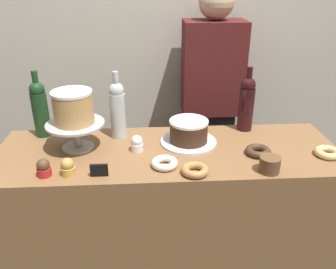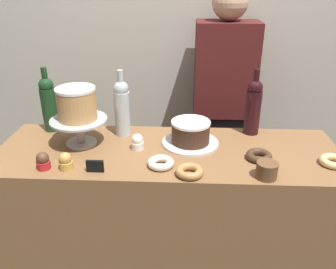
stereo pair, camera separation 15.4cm
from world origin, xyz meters
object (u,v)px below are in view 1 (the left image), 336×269
Objects in this scene: cupcake_vanilla at (137,144)px; cake_stand_pedestal at (76,131)px; white_layer_cake at (73,107)px; wine_bottle_dark_red at (247,103)px; donut_sugar at (165,163)px; donut_maple at (195,170)px; cookie_stack at (270,165)px; barista_figure at (210,112)px; price_sign_chalkboard at (99,170)px; donut_chocolate at (258,151)px; chocolate_round_cake at (189,131)px; wine_bottle_clear at (118,109)px; wine_bottle_green at (40,108)px; cupcake_chocolate at (44,168)px; donut_glazed at (328,152)px; cupcake_caramel at (68,167)px.

cake_stand_pedestal is at bearing 172.33° from cupcake_vanilla.
wine_bottle_dark_red is at bearing 11.47° from white_layer_cake.
donut_sugar is at bearing -52.23° from cupcake_vanilla.
cookie_stack is (0.30, -0.00, 0.02)m from donut_maple.
wine_bottle_dark_red is at bearing -77.18° from barista_figure.
donut_maple is 0.38m from price_sign_chalkboard.
donut_chocolate is at bearing 25.66° from donut_maple.
wine_bottle_clear reaches higher than chocolate_round_cake.
cookie_stack is 0.68m from price_sign_chalkboard.
chocolate_round_cake is at bearing -110.09° from barista_figure.
wine_bottle_green reaches higher than donut_sugar.
donut_maple is (0.60, -0.02, -0.02)m from cupcake_chocolate.
donut_maple is (-0.30, -0.14, 0.00)m from donut_chocolate.
chocolate_round_cake is 2.15× the size of cookie_stack.
donut_sugar is 1.00× the size of donut_maple.
donut_sugar is at bearing 151.82° from donut_maple.
wine_bottle_dark_red is at bearing 24.23° from chocolate_round_cake.
wine_bottle_green is at bearing 167.25° from donut_glazed.
chocolate_round_cake is 0.47m from price_sign_chalkboard.
cupcake_chocolate is (-0.27, -0.35, -0.11)m from wine_bottle_clear.
cookie_stack is (0.30, -0.28, -0.03)m from chocolate_round_cake.
wine_bottle_dark_red is at bearing 39.43° from donut_sugar.
cookie_stack is at bearing -158.94° from donut_glazed.
cupcake_vanilla is at bearing -7.67° from cake_stand_pedestal.
wine_bottle_dark_red is at bearing 53.31° from donut_maple.
barista_figure is at bearing 41.45° from wine_bottle_clear.
price_sign_chalkboard is at bearing -51.52° from wine_bottle_green.
donut_glazed is at bearing -7.13° from white_layer_cake.
wine_bottle_green reaches higher than donut_chocolate.
chocolate_round_cake is 0.66m from cupcake_chocolate.
barista_figure is (0.21, 0.56, -0.14)m from chocolate_round_cake.
cupcake_caramel is (0.00, -0.23, -0.05)m from cake_stand_pedestal.
barista_figure reaches higher than cake_stand_pedestal.
cookie_stack is at bearing -17.49° from cake_stand_pedestal.
wine_bottle_dark_red is 2.91× the size of donut_chocolate.
price_sign_chalkboard reaches higher than donut_chocolate.
cupcake_vanilla is (0.09, -0.16, -0.11)m from wine_bottle_clear.
cake_stand_pedestal is at bearing -176.78° from chocolate_round_cake.
cupcake_caramel is at bearing -89.75° from white_layer_cake.
donut_maple is 0.88m from barista_figure.
cupcake_caramel is 0.05× the size of barista_figure.
cupcake_chocolate is 0.48m from donut_sugar.
barista_figure is (-0.39, 0.73, -0.09)m from donut_glazed.
donut_maple is at bearing -169.46° from donut_glazed.
wine_bottle_dark_red reaches higher than chocolate_round_cake.
wine_bottle_clear is 4.38× the size of cupcake_chocolate.
price_sign_chalkboard is (0.32, -0.40, -0.12)m from wine_bottle_green.
wine_bottle_dark_red is 2.91× the size of donut_sugar.
cookie_stack is at bearing -91.22° from wine_bottle_dark_red.
cupcake_vanilla is 0.84m from donut_glazed.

